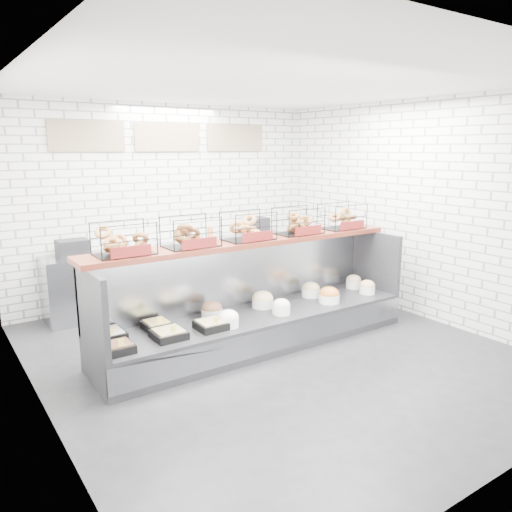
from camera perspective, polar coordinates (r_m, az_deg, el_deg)
ground at (r=5.95m, az=1.97°, el=-10.91°), size 5.50×5.50×0.00m
room_shell at (r=5.98m, az=-1.34°, el=9.54°), size 5.02×5.51×3.01m
display_case at (r=6.09m, az=0.04°, el=-7.03°), size 4.00×0.90×1.20m
bagel_shelf at (r=5.97m, az=-0.91°, el=3.03°), size 4.10×0.50×0.40m
prep_counter at (r=7.79m, az=-8.66°, el=-1.79°), size 4.00×0.60×1.20m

